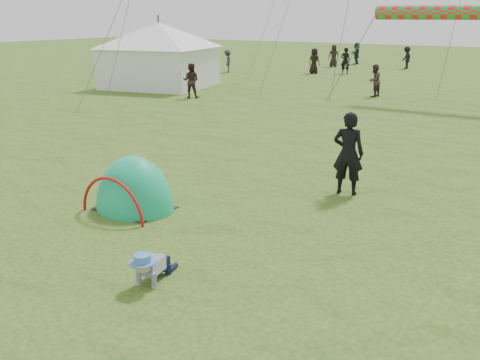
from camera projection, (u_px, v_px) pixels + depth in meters
The scene contains 17 objects.
ground at pixel (122, 256), 9.11m from camera, with size 140.00×140.00×0.00m, color #274F15.
crawling_toddler at pixel (151, 266), 8.13m from camera, with size 0.52×0.74×0.57m, color black, non-canonical shape.
popup_tent at pixel (135, 209), 11.33m from camera, with size 1.77×1.46×2.29m, color #17A56A.
standing_adult at pixel (348, 153), 12.03m from camera, with size 0.69×0.45×1.90m, color black.
event_marquee at pixel (160, 53), 30.13m from camera, with size 5.55×5.55×3.81m, color white, non-canonical shape.
crowd_person_0 at pixel (345, 61), 37.06m from camera, with size 0.66×0.43×1.80m, color black.
crowd_person_1 at pixel (374, 81), 26.69m from camera, with size 0.77×0.60×1.59m, color #372B24.
crowd_person_3 at pixel (227, 61), 38.04m from camera, with size 1.02×0.59×1.58m, color #2C2E35.
crowd_person_4 at pixel (314, 61), 37.38m from camera, with size 0.84×0.55×1.73m, color black.
crowd_person_6 at pixel (207, 57), 41.39m from camera, with size 0.59×0.39×1.62m, color black.
crowd_person_7 at pixel (191, 81), 26.29m from camera, with size 0.82×0.64×1.68m, color black.
crowd_person_8 at pixel (138, 59), 38.17m from camera, with size 1.05×0.44×1.79m, color #212D32.
crowd_person_9 at pixel (407, 58), 40.66m from camera, with size 1.07×0.62×1.66m, color black.
crowd_person_10 at pixel (334, 56), 42.10m from camera, with size 0.84×0.55×1.72m, color black.
crowd_person_11 at pixel (356, 53), 44.38m from camera, with size 1.64×0.52×1.77m, color #1F2A39.
crowd_person_12 at pixel (122, 62), 36.66m from camera, with size 0.62×0.41×1.70m, color #24252A.
rainbow_tube_kite at pixel (449, 12), 23.31m from camera, with size 0.64×0.64×6.46m, color red.
Camera 1 is at (6.23, -5.88, 3.93)m, focal length 40.00 mm.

